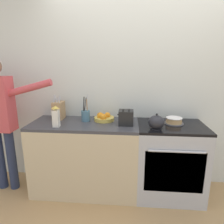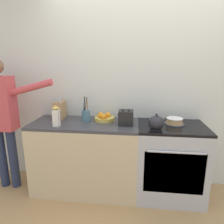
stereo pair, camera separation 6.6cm
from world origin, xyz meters
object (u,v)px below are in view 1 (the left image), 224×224
at_px(toaster, 126,118).
at_px(person_baker, 0,115).
at_px(layer_cake, 174,121).
at_px(knife_block, 59,110).
at_px(stove_range, 169,160).
at_px(utensil_crock, 86,115).
at_px(tea_kettle, 157,122).
at_px(milk_carton, 56,117).
at_px(fruit_bowl, 104,118).

bearing_deg(toaster, person_baker, -178.66).
relative_size(layer_cake, toaster, 1.25).
bearing_deg(knife_block, stove_range, -5.75).
xyz_separation_m(toaster, person_baker, (-1.54, -0.04, 0.01)).
bearing_deg(utensil_crock, layer_cake, -0.89).
relative_size(tea_kettle, utensil_crock, 0.66).
xyz_separation_m(stove_range, tea_kettle, (-0.20, -0.15, 0.53)).
distance_m(tea_kettle, toaster, 0.36).
relative_size(layer_cake, tea_kettle, 1.06).
bearing_deg(milk_carton, layer_cake, 9.88).
relative_size(knife_block, toaster, 1.70).
distance_m(knife_block, utensil_crock, 0.37).
bearing_deg(fruit_bowl, utensil_crock, -172.44).
height_order(utensil_crock, milk_carton, utensil_crock).
xyz_separation_m(stove_range, milk_carton, (-1.34, -0.18, 0.58)).
bearing_deg(knife_block, fruit_bowl, -3.48).
distance_m(fruit_bowl, person_baker, 1.27).
distance_m(knife_block, fruit_bowl, 0.60).
height_order(toaster, milk_carton, milk_carton).
distance_m(tea_kettle, milk_carton, 1.13).
xyz_separation_m(layer_cake, tea_kettle, (-0.23, -0.21, 0.04)).
xyz_separation_m(knife_block, milk_carton, (0.08, -0.32, 0.00)).
xyz_separation_m(knife_block, utensil_crock, (0.37, -0.07, -0.04)).
relative_size(toaster, person_baker, 0.11).
bearing_deg(stove_range, fruit_bowl, 172.62).
bearing_deg(utensil_crock, tea_kettle, -15.15).
bearing_deg(milk_carton, knife_block, 104.20).
height_order(tea_kettle, fruit_bowl, tea_kettle).
relative_size(utensil_crock, milk_carton, 1.35).
height_order(tea_kettle, person_baker, person_baker).
bearing_deg(toaster, milk_carton, -169.24).
distance_m(layer_cake, toaster, 0.58).
height_order(stove_range, knife_block, knife_block).
relative_size(stove_range, fruit_bowl, 3.62).
height_order(toaster, person_baker, person_baker).
bearing_deg(knife_block, utensil_crock, -10.23).
height_order(tea_kettle, knife_block, knife_block).
bearing_deg(person_baker, stove_range, -3.29).
distance_m(stove_range, utensil_crock, 1.18).
bearing_deg(toaster, stove_range, 2.96).
bearing_deg(person_baker, fruit_bowl, 2.66).
bearing_deg(utensil_crock, person_baker, -172.25).
distance_m(knife_block, toaster, 0.89).
height_order(layer_cake, utensil_crock, utensil_crock).
distance_m(layer_cake, person_baker, 2.12).
bearing_deg(utensil_crock, toaster, -11.65).
bearing_deg(layer_cake, person_baker, -176.65).
height_order(layer_cake, fruit_bowl, fruit_bowl).
relative_size(stove_range, tea_kettle, 4.16).
distance_m(tea_kettle, knife_block, 1.25).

